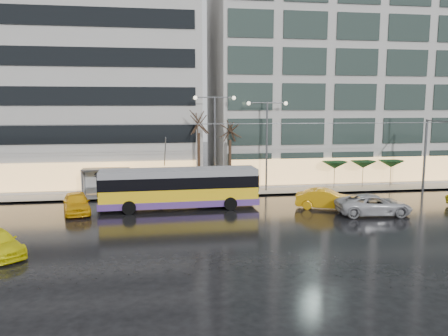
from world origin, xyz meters
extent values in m
plane|color=black|center=(0.00, 0.00, 0.00)|extent=(140.00, 140.00, 0.00)
cube|color=gray|center=(2.00, 14.00, 0.07)|extent=(80.00, 10.00, 0.15)
cube|color=slate|center=(2.00, 9.05, 0.07)|extent=(80.00, 0.10, 0.15)
cube|color=#ACAAA5|center=(-16.00, 19.00, 11.15)|extent=(34.00, 14.00, 22.00)
cube|color=#ACAAA5|center=(19.00, 19.00, 12.65)|extent=(32.00, 14.00, 25.00)
cube|color=yellow|center=(-1.64, 5.15, 1.10)|extent=(12.59, 2.91, 1.57)
cube|color=#583688|center=(-1.64, 5.15, 0.57)|extent=(12.63, 2.96, 0.52)
cube|color=black|center=(-1.64, 5.15, 2.25)|extent=(12.61, 2.93, 0.94)
cube|color=gray|center=(-1.64, 5.15, 2.98)|extent=(12.59, 2.91, 0.52)
cube|color=black|center=(4.65, 5.30, 2.09)|extent=(0.12, 2.40, 1.36)
cube|color=black|center=(-7.94, 5.00, 2.09)|extent=(0.12, 2.40, 1.36)
cylinder|color=black|center=(2.29, 6.55, 0.52)|extent=(1.05, 0.39, 1.04)
cylinder|color=black|center=(2.35, 3.94, 0.52)|extent=(1.05, 0.39, 1.04)
cylinder|color=black|center=(-5.64, 6.36, 0.52)|extent=(1.05, 0.39, 1.04)
cylinder|color=black|center=(-5.58, 3.75, 0.52)|extent=(1.05, 0.39, 1.04)
cylinder|color=#595B60|center=(-2.71, 6.12, 4.49)|extent=(0.16, 3.89, 2.75)
cylinder|color=#595B60|center=(-2.72, 6.64, 4.49)|extent=(0.16, 3.89, 2.75)
cylinder|color=#595B60|center=(22.00, 8.50, 3.50)|extent=(0.24, 0.24, 7.00)
cube|color=#595B60|center=(22.00, 6.00, 6.90)|extent=(0.10, 5.00, 0.10)
cylinder|color=#595B60|center=(1.00, 5.75, 6.80)|extent=(42.00, 0.04, 0.04)
cylinder|color=#595B60|center=(1.00, 6.25, 6.80)|extent=(42.00, 0.04, 0.04)
cube|color=#595B60|center=(-8.00, 10.50, 2.60)|extent=(4.20, 1.60, 0.12)
cube|color=silver|center=(-8.00, 11.20, 1.35)|extent=(4.00, 0.05, 2.20)
cube|color=white|center=(-10.05, 10.50, 1.35)|extent=(0.10, 1.40, 2.20)
cylinder|color=#595B60|center=(-10.00, 9.80, 1.35)|extent=(0.10, 0.10, 2.40)
cylinder|color=#595B60|center=(-10.00, 11.20, 1.35)|extent=(0.10, 0.10, 2.40)
cylinder|color=#595B60|center=(-6.00, 9.80, 1.35)|extent=(0.10, 0.10, 2.40)
cylinder|color=#595B60|center=(-6.00, 11.20, 1.35)|extent=(0.10, 0.10, 2.40)
cylinder|color=#595B60|center=(2.00, 10.80, 4.65)|extent=(0.18, 0.18, 9.00)
cylinder|color=#595B60|center=(1.10, 10.80, 9.05)|extent=(1.80, 0.10, 0.10)
cylinder|color=#595B60|center=(2.90, 10.80, 9.05)|extent=(1.80, 0.10, 0.10)
sphere|color=#FFF2CC|center=(0.20, 10.80, 9.00)|extent=(0.36, 0.36, 0.36)
sphere|color=#FFF2CC|center=(3.80, 10.80, 9.00)|extent=(0.36, 0.36, 0.36)
cylinder|color=#595B60|center=(7.00, 10.80, 4.40)|extent=(0.18, 0.18, 8.50)
cylinder|color=#595B60|center=(6.10, 10.80, 8.55)|extent=(1.80, 0.10, 0.10)
cylinder|color=#595B60|center=(7.90, 10.80, 8.55)|extent=(1.80, 0.10, 0.10)
sphere|color=#FFF2CC|center=(5.20, 10.80, 8.50)|extent=(0.36, 0.36, 0.36)
sphere|color=#FFF2CC|center=(8.80, 10.80, 8.50)|extent=(0.36, 0.36, 0.36)
cylinder|color=black|center=(0.50, 11.00, 2.95)|extent=(0.28, 0.28, 5.60)
cylinder|color=black|center=(3.50, 11.20, 2.60)|extent=(0.28, 0.28, 4.90)
cylinder|color=#595B60|center=(14.00, 11.00, 1.25)|extent=(0.06, 0.06, 2.20)
cone|color=black|center=(14.00, 11.00, 2.45)|extent=(2.50, 2.50, 0.70)
cylinder|color=#595B60|center=(17.00, 11.00, 1.25)|extent=(0.06, 0.06, 2.20)
cone|color=black|center=(17.00, 11.00, 2.45)|extent=(2.50, 2.50, 0.70)
cylinder|color=#595B60|center=(20.00, 11.00, 1.25)|extent=(0.06, 0.06, 2.20)
cone|color=black|center=(20.00, 11.00, 2.45)|extent=(2.50, 2.50, 0.70)
imported|color=#F3B10C|center=(-9.65, 4.85, 0.81)|extent=(2.91, 5.03, 1.61)
imported|color=orange|center=(10.10, 3.28, 0.80)|extent=(5.16, 3.38, 1.61)
imported|color=#ACACB0|center=(12.95, 0.85, 0.79)|extent=(5.89, 3.13, 1.58)
imported|color=black|center=(-6.73, 11.04, 0.97)|extent=(0.68, 0.54, 1.65)
imported|color=#E04A96|center=(-6.73, 11.04, 1.90)|extent=(1.18, 1.19, 0.88)
imported|color=black|center=(-3.30, 10.44, 0.99)|extent=(1.03, 0.99, 1.67)
imported|color=black|center=(-8.79, 11.32, 1.12)|extent=(1.42, 1.08, 1.95)
imported|color=black|center=(-8.79, 11.32, 1.90)|extent=(1.03, 1.03, 0.72)
camera|label=1|loc=(-3.25, -29.68, 8.31)|focal=35.00mm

